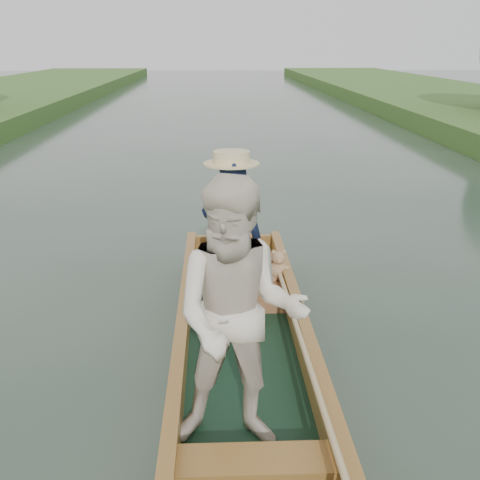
{
  "coord_description": "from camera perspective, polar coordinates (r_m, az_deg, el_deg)",
  "views": [
    {
      "loc": [
        -0.22,
        -4.54,
        2.64
      ],
      "look_at": [
        0.0,
        0.6,
        0.95
      ],
      "focal_mm": 45.0,
      "sensor_mm": 36.0,
      "label": 1
    }
  ],
  "objects": [
    {
      "name": "ground",
      "position": [
        5.26,
        0.29,
        -11.96
      ],
      "size": [
        120.0,
        120.0,
        0.0
      ],
      "primitive_type": "plane",
      "color": "#283D30",
      "rests_on": "ground"
    },
    {
      "name": "trees_far",
      "position": [
        16.43,
        12.56,
        16.95
      ],
      "size": [
        23.01,
        14.12,
        4.41
      ],
      "color": "#47331E",
      "rests_on": "ground"
    },
    {
      "name": "punt",
      "position": [
        4.72,
        0.07,
        -6.74
      ],
      "size": [
        1.15,
        5.05,
        1.91
      ],
      "color": "black",
      "rests_on": "ground"
    }
  ]
}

